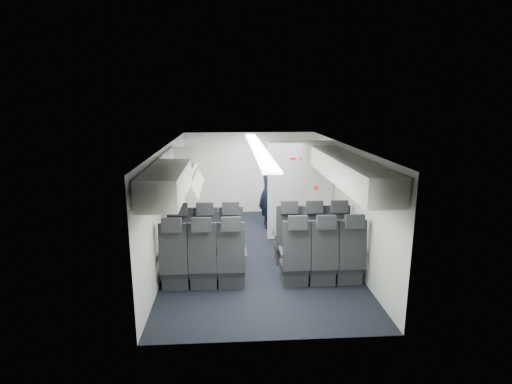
{
  "coord_description": "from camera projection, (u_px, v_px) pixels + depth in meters",
  "views": [
    {
      "loc": [
        -0.51,
        -7.48,
        2.98
      ],
      "look_at": [
        0.0,
        0.4,
        1.15
      ],
      "focal_mm": 28.0,
      "sensor_mm": 36.0,
      "label": 1
    }
  ],
  "objects": [
    {
      "name": "overhead_bin_right_rear",
      "position": [
        364.0,
        180.0,
        5.7
      ],
      "size": [
        0.53,
        1.8,
        0.4
      ],
      "color": "white",
      "rests_on": "cabin_shell"
    },
    {
      "name": "galley_unit",
      "position": [
        286.0,
        179.0,
        10.47
      ],
      "size": [
        0.85,
        0.52,
        1.9
      ],
      "color": "#939399",
      "rests_on": "cabin_shell"
    },
    {
      "name": "seat_row_mid",
      "position": [
        263.0,
        262.0,
        6.49
      ],
      "size": [
        3.33,
        0.56,
        1.24
      ],
      "color": "black",
      "rests_on": "cabin_shell"
    },
    {
      "name": "bulkhead_partition",
      "position": [
        300.0,
        191.0,
        8.57
      ],
      "size": [
        1.4,
        0.15,
        2.13
      ],
      "color": "white",
      "rests_on": "cabin_shell"
    },
    {
      "name": "overhead_bin_left_front_open",
      "position": [
        179.0,
        170.0,
        7.25
      ],
      "size": [
        0.64,
        1.7,
        0.72
      ],
      "color": "#9E9E93",
      "rests_on": "cabin_shell"
    },
    {
      "name": "cabin_shell",
      "position": [
        257.0,
        198.0,
        7.72
      ],
      "size": [
        3.41,
        6.01,
        2.16
      ],
      "color": "black",
      "rests_on": "ground"
    },
    {
      "name": "overhead_bin_right_front",
      "position": [
        333.0,
        162.0,
        7.4
      ],
      "size": [
        0.53,
        1.7,
        0.4
      ],
      "color": "white",
      "rests_on": "cabin_shell"
    },
    {
      "name": "boarding_door",
      "position": [
        182.0,
        190.0,
        9.17
      ],
      "size": [
        0.12,
        1.27,
        1.86
      ],
      "color": "silver",
      "rests_on": "cabin_shell"
    },
    {
      "name": "papers",
      "position": [
        276.0,
        185.0,
        9.37
      ],
      "size": [
        0.19,
        0.06,
        0.13
      ],
      "primitive_type": "cube",
      "rotation": [
        0.0,
        0.0,
        -0.21
      ],
      "color": "white",
      "rests_on": "flight_attendant"
    },
    {
      "name": "carry_on_bag",
      "position": [
        180.0,
        167.0,
        7.12
      ],
      "size": [
        0.42,
        0.3,
        0.25
      ],
      "primitive_type": "cube",
      "rotation": [
        0.0,
        0.0,
        -0.02
      ],
      "color": "black",
      "rests_on": "overhead_bin_left_front_open"
    },
    {
      "name": "flight_attendant",
      "position": [
        268.0,
        191.0,
        9.44
      ],
      "size": [
        0.46,
        0.67,
        1.76
      ],
      "primitive_type": "imported",
      "rotation": [
        0.0,
        0.0,
        1.64
      ],
      "color": "black",
      "rests_on": "ground"
    },
    {
      "name": "seat_row_front",
      "position": [
        259.0,
        243.0,
        7.37
      ],
      "size": [
        3.33,
        0.56,
        1.24
      ],
      "color": "black",
      "rests_on": "cabin_shell"
    },
    {
      "name": "overhead_bin_left_rear",
      "position": [
        167.0,
        183.0,
        5.52
      ],
      "size": [
        0.53,
        1.8,
        0.4
      ],
      "color": "white",
      "rests_on": "cabin_shell"
    }
  ]
}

